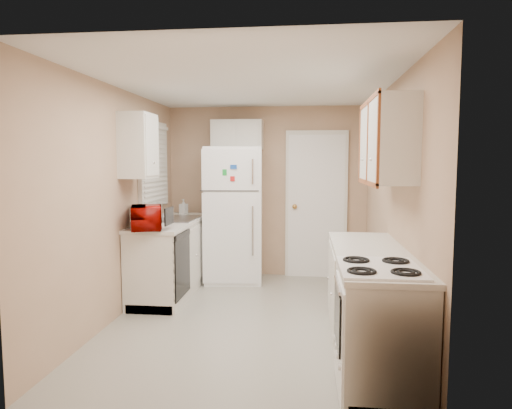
# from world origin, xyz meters

# --- Properties ---
(floor) EXTENTS (3.80, 3.80, 0.00)m
(floor) POSITION_xyz_m (0.00, 0.00, 0.00)
(floor) COLOR #B5B1A5
(floor) RESTS_ON ground
(ceiling) EXTENTS (3.80, 3.80, 0.00)m
(ceiling) POSITION_xyz_m (0.00, 0.00, 2.40)
(ceiling) COLOR white
(ceiling) RESTS_ON floor
(wall_left) EXTENTS (3.80, 3.80, 0.00)m
(wall_left) POSITION_xyz_m (-1.40, 0.00, 1.20)
(wall_left) COLOR tan
(wall_left) RESTS_ON floor
(wall_right) EXTENTS (3.80, 3.80, 0.00)m
(wall_right) POSITION_xyz_m (1.40, 0.00, 1.20)
(wall_right) COLOR tan
(wall_right) RESTS_ON floor
(wall_back) EXTENTS (2.80, 2.80, 0.00)m
(wall_back) POSITION_xyz_m (0.00, 1.90, 1.20)
(wall_back) COLOR tan
(wall_back) RESTS_ON floor
(wall_front) EXTENTS (2.80, 2.80, 0.00)m
(wall_front) POSITION_xyz_m (0.00, -1.90, 1.20)
(wall_front) COLOR tan
(wall_front) RESTS_ON floor
(left_counter) EXTENTS (0.60, 1.80, 0.90)m
(left_counter) POSITION_xyz_m (-1.10, 0.90, 0.45)
(left_counter) COLOR silver
(left_counter) RESTS_ON floor
(dishwasher) EXTENTS (0.03, 0.58, 0.72)m
(dishwasher) POSITION_xyz_m (-0.81, 0.30, 0.49)
(dishwasher) COLOR black
(dishwasher) RESTS_ON floor
(sink) EXTENTS (0.54, 0.74, 0.16)m
(sink) POSITION_xyz_m (-1.10, 1.05, 0.86)
(sink) COLOR gray
(sink) RESTS_ON left_counter
(microwave) EXTENTS (0.52, 0.40, 0.31)m
(microwave) POSITION_xyz_m (-1.15, 0.15, 1.05)
(microwave) COLOR #7A0300
(microwave) RESTS_ON left_counter
(soap_bottle) EXTENTS (0.12, 0.12, 0.21)m
(soap_bottle) POSITION_xyz_m (-1.15, 1.64, 1.00)
(soap_bottle) COLOR silver
(soap_bottle) RESTS_ON left_counter
(window_blinds) EXTENTS (0.10, 0.98, 1.08)m
(window_blinds) POSITION_xyz_m (-1.36, 1.05, 1.60)
(window_blinds) COLOR silver
(window_blinds) RESTS_ON wall_left
(upper_cabinet_left) EXTENTS (0.30, 0.45, 0.70)m
(upper_cabinet_left) POSITION_xyz_m (-1.25, 0.22, 1.80)
(upper_cabinet_left) COLOR silver
(upper_cabinet_left) RESTS_ON wall_left
(refrigerator) EXTENTS (0.81, 0.79, 1.82)m
(refrigerator) POSITION_xyz_m (-0.42, 1.55, 0.91)
(refrigerator) COLOR white
(refrigerator) RESTS_ON floor
(cabinet_over_fridge) EXTENTS (0.70, 0.30, 0.40)m
(cabinet_over_fridge) POSITION_xyz_m (-0.40, 1.75, 2.00)
(cabinet_over_fridge) COLOR silver
(cabinet_over_fridge) RESTS_ON wall_back
(interior_door) EXTENTS (0.86, 0.06, 2.08)m
(interior_door) POSITION_xyz_m (0.70, 1.86, 1.02)
(interior_door) COLOR white
(interior_door) RESTS_ON floor
(right_counter) EXTENTS (0.60, 2.00, 0.90)m
(right_counter) POSITION_xyz_m (1.10, -0.80, 0.45)
(right_counter) COLOR silver
(right_counter) RESTS_ON floor
(stove) EXTENTS (0.55, 0.67, 0.82)m
(stove) POSITION_xyz_m (1.07, -1.42, 0.41)
(stove) COLOR white
(stove) RESTS_ON floor
(upper_cabinet_right) EXTENTS (0.30, 1.20, 0.70)m
(upper_cabinet_right) POSITION_xyz_m (1.25, -0.50, 1.80)
(upper_cabinet_right) COLOR silver
(upper_cabinet_right) RESTS_ON wall_right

